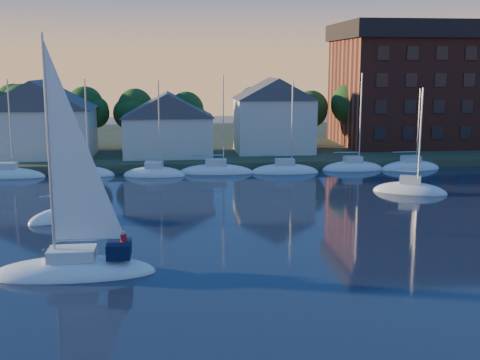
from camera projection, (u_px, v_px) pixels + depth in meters
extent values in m
cube|color=#343F25|center=(207.00, 145.00, 95.75)|extent=(160.00, 50.00, 2.00)
cube|color=brown|center=(218.00, 169.00, 73.30)|extent=(120.00, 3.00, 1.00)
cube|color=silver|center=(41.00, 133.00, 75.95)|extent=(13.00, 9.00, 6.00)
cube|color=silver|center=(168.00, 136.00, 76.85)|extent=(11.00, 8.00, 5.00)
cube|color=silver|center=(273.00, 126.00, 80.18)|extent=(10.00, 8.00, 7.00)
cube|color=brown|center=(442.00, 92.00, 88.19)|extent=(30.00, 16.00, 15.00)
cube|color=black|center=(445.00, 32.00, 86.56)|extent=(31.00, 17.00, 2.40)
cylinder|color=#332517|center=(19.00, 139.00, 80.62)|extent=(0.50, 0.50, 3.50)
sphere|color=#183C16|center=(16.00, 105.00, 79.79)|extent=(5.40, 5.40, 5.40)
cylinder|color=#332517|center=(79.00, 138.00, 81.51)|extent=(0.50, 0.50, 3.50)
sphere|color=#183C16|center=(78.00, 105.00, 80.68)|extent=(5.40, 5.40, 5.40)
cylinder|color=#332517|center=(139.00, 137.00, 82.41)|extent=(0.50, 0.50, 3.50)
sphere|color=#183C16|center=(138.00, 104.00, 81.57)|extent=(5.40, 5.40, 5.40)
cylinder|color=#332517|center=(197.00, 136.00, 83.30)|extent=(0.50, 0.50, 3.50)
sphere|color=#183C16|center=(197.00, 104.00, 82.46)|extent=(5.40, 5.40, 5.40)
cylinder|color=#332517|center=(255.00, 135.00, 84.19)|extent=(0.50, 0.50, 3.50)
sphere|color=#183C16|center=(255.00, 104.00, 83.36)|extent=(5.40, 5.40, 5.40)
cylinder|color=#332517|center=(310.00, 135.00, 85.08)|extent=(0.50, 0.50, 3.50)
sphere|color=#183C16|center=(311.00, 103.00, 84.25)|extent=(5.40, 5.40, 5.40)
cylinder|color=#332517|center=(365.00, 134.00, 85.97)|extent=(0.50, 0.50, 3.50)
sphere|color=#183C16|center=(366.00, 103.00, 85.14)|extent=(5.40, 5.40, 5.40)
cylinder|color=#332517|center=(419.00, 133.00, 86.87)|extent=(0.50, 0.50, 3.50)
sphere|color=#183C16|center=(420.00, 102.00, 86.03)|extent=(5.40, 5.40, 5.40)
cylinder|color=#332517|center=(471.00, 133.00, 87.76)|extent=(0.50, 0.50, 3.50)
sphere|color=#183C16|center=(474.00, 102.00, 86.92)|extent=(5.40, 5.40, 5.40)
ellipsoid|color=white|center=(8.00, 177.00, 67.70)|extent=(7.50, 2.40, 2.20)
cube|color=silver|center=(7.00, 166.00, 67.45)|extent=(2.10, 1.32, 0.70)
cylinder|color=#A5A8AD|center=(11.00, 124.00, 66.66)|extent=(0.16, 0.16, 10.00)
ellipsoid|color=white|center=(80.00, 176.00, 68.59)|extent=(7.50, 2.40, 2.20)
cube|color=silver|center=(80.00, 165.00, 68.34)|extent=(2.10, 1.32, 0.70)
cylinder|color=#A5A8AD|center=(85.00, 124.00, 67.56)|extent=(0.16, 0.16, 10.00)
cylinder|color=#A5A8AD|center=(72.00, 157.00, 68.09)|extent=(3.15, 0.12, 0.12)
ellipsoid|color=white|center=(151.00, 174.00, 69.48)|extent=(7.50, 2.40, 2.20)
cube|color=silver|center=(151.00, 163.00, 69.24)|extent=(2.10, 1.32, 0.70)
cylinder|color=#A5A8AD|center=(156.00, 123.00, 68.45)|extent=(0.16, 0.16, 10.00)
cylinder|color=#A5A8AD|center=(143.00, 156.00, 68.99)|extent=(3.15, 0.12, 0.12)
ellipsoid|color=white|center=(220.00, 173.00, 70.37)|extent=(7.50, 2.40, 2.20)
cube|color=silver|center=(220.00, 162.00, 70.13)|extent=(2.10, 1.32, 0.70)
cylinder|color=#A5A8AD|center=(226.00, 122.00, 69.34)|extent=(0.16, 0.16, 10.00)
cylinder|color=#A5A8AD|center=(213.00, 155.00, 69.88)|extent=(3.15, 0.12, 0.12)
ellipsoid|color=white|center=(287.00, 172.00, 71.26)|extent=(7.50, 2.40, 2.20)
cube|color=silver|center=(287.00, 161.00, 71.02)|extent=(2.10, 1.32, 0.70)
cylinder|color=#A5A8AD|center=(294.00, 121.00, 70.23)|extent=(0.16, 0.16, 10.00)
cylinder|color=#A5A8AD|center=(281.00, 154.00, 70.77)|extent=(3.15, 0.12, 0.12)
ellipsoid|color=white|center=(353.00, 170.00, 72.16)|extent=(7.50, 2.40, 2.20)
cube|color=silver|center=(353.00, 160.00, 71.91)|extent=(2.10, 1.32, 0.70)
cylinder|color=#A5A8AD|center=(361.00, 121.00, 71.13)|extent=(0.16, 0.16, 10.00)
cylinder|color=#A5A8AD|center=(347.00, 153.00, 71.66)|extent=(3.15, 0.12, 0.12)
ellipsoid|color=white|center=(417.00, 169.00, 73.05)|extent=(7.50, 2.40, 2.20)
cube|color=silver|center=(417.00, 159.00, 72.81)|extent=(2.10, 1.32, 0.70)
cylinder|color=#A5A8AD|center=(425.00, 120.00, 72.02)|extent=(0.16, 0.16, 10.00)
cylinder|color=#A5A8AD|center=(411.00, 152.00, 72.55)|extent=(3.15, 0.12, 0.12)
ellipsoid|color=white|center=(73.00, 275.00, 36.20)|extent=(9.95, 3.23, 2.20)
cube|color=silver|center=(72.00, 254.00, 35.96)|extent=(2.79, 1.77, 0.70)
cylinder|color=#A5A8AD|center=(49.00, 150.00, 34.67)|extent=(0.16, 0.16, 13.25)
cylinder|color=#A5A8AD|center=(90.00, 240.00, 35.92)|extent=(4.17, 0.13, 0.12)
cube|color=black|center=(119.00, 249.00, 36.24)|extent=(1.41, 1.92, 0.90)
ellipsoid|color=white|center=(65.00, 219.00, 49.16)|extent=(6.23, 4.95, 2.20)
cube|color=silver|center=(64.00, 204.00, 48.91)|extent=(2.03, 1.84, 0.70)
cylinder|color=#A5A8AD|center=(69.00, 160.00, 48.62)|extent=(0.16, 0.16, 7.85)
cylinder|color=#A5A8AD|center=(56.00, 195.00, 48.34)|extent=(2.23, 1.47, 0.12)
ellipsoid|color=white|center=(410.00, 193.00, 59.47)|extent=(7.51, 5.25, 2.20)
cube|color=silver|center=(410.00, 180.00, 59.22)|extent=(2.38, 2.06, 0.70)
cylinder|color=#A5A8AD|center=(420.00, 136.00, 58.19)|extent=(0.16, 0.16, 9.36)
cylinder|color=#A5A8AD|center=(403.00, 171.00, 59.31)|extent=(2.77, 1.39, 0.12)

